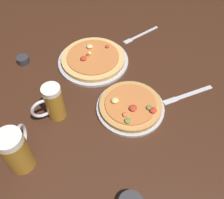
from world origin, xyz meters
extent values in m
cube|color=#3D2114|center=(0.00, 0.00, -0.01)|extent=(2.40, 2.40, 0.03)
cylinder|color=#B2B2B7|center=(0.05, -0.06, 0.01)|extent=(0.27, 0.27, 0.01)
cylinder|color=tan|center=(0.05, -0.06, 0.02)|extent=(0.25, 0.25, 0.02)
cylinder|color=#C67038|center=(0.05, -0.06, 0.03)|extent=(0.20, 0.20, 0.01)
ellipsoid|color=#C67038|center=(0.01, -0.10, 0.04)|extent=(0.02, 0.02, 0.01)
ellipsoid|color=#DBC67A|center=(0.00, -0.03, 0.04)|extent=(0.03, 0.03, 0.02)
ellipsoid|color=#B73823|center=(0.11, -0.13, 0.04)|extent=(0.03, 0.03, 0.01)
ellipsoid|color=olive|center=(0.00, -0.13, 0.04)|extent=(0.02, 0.02, 0.01)
ellipsoid|color=olive|center=(0.10, -0.11, 0.04)|extent=(0.02, 0.02, 0.01)
ellipsoid|color=#B73823|center=(0.05, -0.09, 0.04)|extent=(0.03, 0.03, 0.02)
cylinder|color=#B2B2B7|center=(0.03, 0.26, 0.01)|extent=(0.33, 0.33, 0.01)
cylinder|color=tan|center=(0.03, 0.26, 0.02)|extent=(0.29, 0.29, 0.02)
cylinder|color=#C67038|center=(0.03, 0.26, 0.03)|extent=(0.24, 0.24, 0.01)
ellipsoid|color=#DBC67A|center=(0.02, 0.28, 0.04)|extent=(0.02, 0.02, 0.01)
ellipsoid|color=#DBC67A|center=(0.04, 0.32, 0.04)|extent=(0.03, 0.03, 0.02)
ellipsoid|color=#B73823|center=(-0.02, 0.25, 0.04)|extent=(0.03, 0.03, 0.01)
ellipsoid|color=#B73823|center=(0.11, 0.29, 0.04)|extent=(0.02, 0.02, 0.01)
ellipsoid|color=#B73823|center=(0.01, 0.27, 0.04)|extent=(0.02, 0.02, 0.01)
cylinder|color=#B27A23|center=(-0.39, -0.11, 0.08)|extent=(0.09, 0.09, 0.15)
cylinder|color=white|center=(-0.39, -0.11, 0.16)|extent=(0.08, 0.08, 0.02)
torus|color=silver|center=(-0.36, -0.06, 0.08)|extent=(0.05, 0.09, 0.10)
cylinder|color=#B27A23|center=(-0.22, 0.04, 0.07)|extent=(0.07, 0.07, 0.14)
cylinder|color=white|center=(-0.22, 0.04, 0.15)|extent=(0.07, 0.07, 0.02)
torus|color=silver|center=(-0.27, 0.04, 0.07)|extent=(0.09, 0.02, 0.09)
cylinder|color=#333338|center=(-0.27, 0.40, 0.02)|extent=(0.06, 0.06, 0.03)
cube|color=silver|center=(0.35, 0.34, 0.00)|extent=(0.19, 0.05, 0.01)
cube|color=silver|center=(0.25, 0.32, 0.00)|extent=(0.05, 0.03, 0.00)
cube|color=silver|center=(0.33, -0.10, 0.00)|extent=(0.19, 0.03, 0.01)
cube|color=silver|center=(0.22, -0.10, 0.00)|extent=(0.06, 0.03, 0.00)
camera|label=1|loc=(-0.28, -0.57, 0.80)|focal=40.21mm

